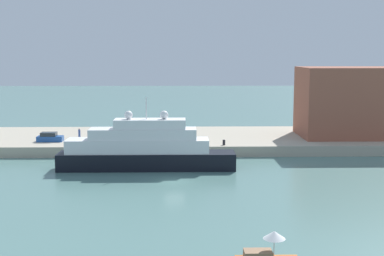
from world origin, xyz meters
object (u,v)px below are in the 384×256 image
Objects in this scene: mooring_bollard at (224,142)px; person_figure at (79,134)px; small_motorboat at (267,256)px; large_yacht at (144,149)px; harbor_building at (350,102)px; parked_car at (50,137)px.

person_figure is at bearing 164.08° from mooring_bollard.
small_motorboat is 5.93× the size of mooring_bollard.
harbor_building reaches higher than large_yacht.
small_motorboat reaches higher than mooring_bollard.
harbor_building is 52.58m from parked_car.
person_figure reaches higher than mooring_bollard.
person_figure is at bearing 114.94° from small_motorboat.
harbor_building is at bearing 4.95° from parked_car.
large_yacht is 5.11× the size of small_motorboat.
small_motorboat is 45.18m from mooring_bollard.
parked_car is 2.38× the size of person_figure.
harbor_building is (23.41, 53.82, 6.88)m from small_motorboat.
small_motorboat is at bearing -90.45° from mooring_bollard.
small_motorboat is 57.57m from person_figure.
parked_car is (-52.09, -4.51, -5.47)m from harbor_building.
large_yacht is 5.89× the size of parked_car.
large_yacht is at bearing -140.74° from mooring_bollard.
mooring_bollard is at bearing -159.40° from harbor_building.
mooring_bollard is (12.21, 9.98, -0.77)m from large_yacht.
parked_car is at bearing -146.97° from person_figure.
small_motorboat is 2.75× the size of person_figure.
parked_car is 29.33m from mooring_bollard.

